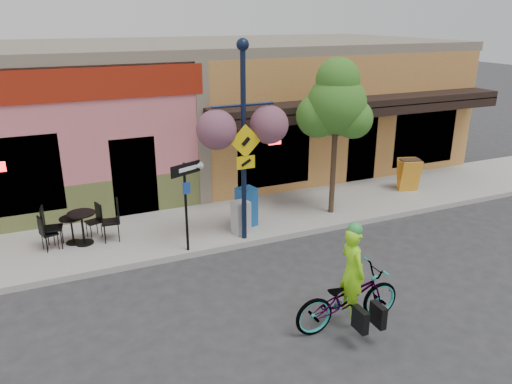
% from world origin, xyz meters
% --- Properties ---
extents(ground, '(90.00, 90.00, 0.00)m').
position_xyz_m(ground, '(0.00, 0.00, 0.00)').
color(ground, '#2D2D30').
rests_on(ground, ground).
extents(sidewalk, '(24.00, 3.00, 0.15)m').
position_xyz_m(sidewalk, '(0.00, 2.00, 0.07)').
color(sidewalk, '#9E9B93').
rests_on(sidewalk, ground).
extents(curb, '(24.00, 0.12, 0.15)m').
position_xyz_m(curb, '(0.00, 0.55, 0.07)').
color(curb, '#A8A59E').
rests_on(curb, ground).
extents(building, '(18.20, 8.20, 4.50)m').
position_xyz_m(building, '(0.00, 7.50, 2.25)').
color(building, '#CE656F').
rests_on(building, ground).
extents(bicycle, '(2.12, 0.75, 1.11)m').
position_xyz_m(bicycle, '(-0.52, -3.21, 0.55)').
color(bicycle, maroon).
rests_on(bicycle, ground).
extents(cyclist_rider, '(0.40, 0.61, 1.66)m').
position_xyz_m(cyclist_rider, '(-0.47, -3.21, 0.83)').
color(cyclist_rider, '#99FE1A').
rests_on(cyclist_rider, ground).
extents(lamp_post, '(1.52, 0.62, 4.76)m').
position_xyz_m(lamp_post, '(-0.90, 0.74, 2.53)').
color(lamp_post, '#101A34').
rests_on(lamp_post, sidewalk).
extents(one_way_sign, '(0.82, 0.48, 2.13)m').
position_xyz_m(one_way_sign, '(-2.37, 0.65, 1.21)').
color(one_way_sign, black).
rests_on(one_way_sign, sidewalk).
extents(cafe_set_left, '(1.58, 1.10, 0.86)m').
position_xyz_m(cafe_set_left, '(-4.79, 2.14, 0.58)').
color(cafe_set_left, black).
rests_on(cafe_set_left, sidewalk).
extents(cafe_set_right, '(1.83, 1.07, 1.04)m').
position_xyz_m(cafe_set_right, '(-4.56, 1.99, 0.67)').
color(cafe_set_right, black).
rests_on(cafe_set_right, sidewalk).
extents(newspaper_box_blue, '(0.54, 0.50, 1.03)m').
position_xyz_m(newspaper_box_blue, '(-0.54, 1.44, 0.66)').
color(newspaper_box_blue, '#19539B').
rests_on(newspaper_box_blue, sidewalk).
extents(newspaper_box_grey, '(0.44, 0.41, 0.84)m').
position_xyz_m(newspaper_box_grey, '(-0.86, 1.05, 0.57)').
color(newspaper_box_grey, '#B1B1B1').
rests_on(newspaper_box_grey, sidewalk).
extents(street_tree, '(2.04, 2.04, 4.27)m').
position_xyz_m(street_tree, '(1.98, 1.34, 2.28)').
color(street_tree, '#3D7A26').
rests_on(street_tree, sidewalk).
extents(sandwich_board, '(0.72, 0.61, 1.01)m').
position_xyz_m(sandwich_board, '(5.11, 1.77, 0.66)').
color(sandwich_board, orange).
rests_on(sandwich_board, sidewalk).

